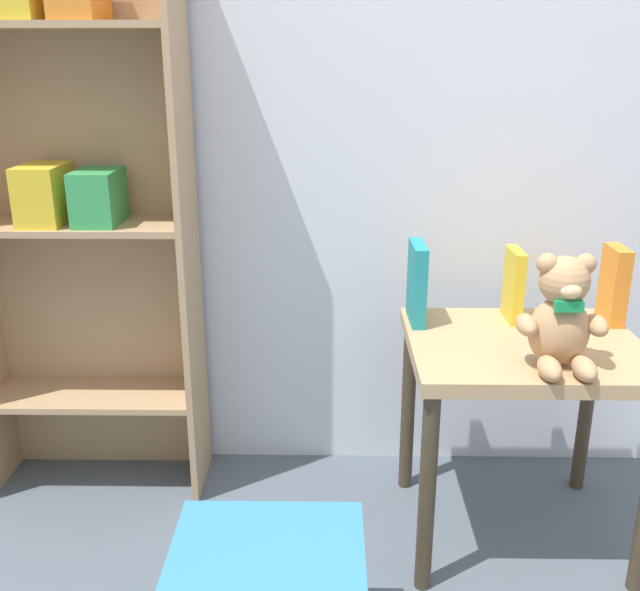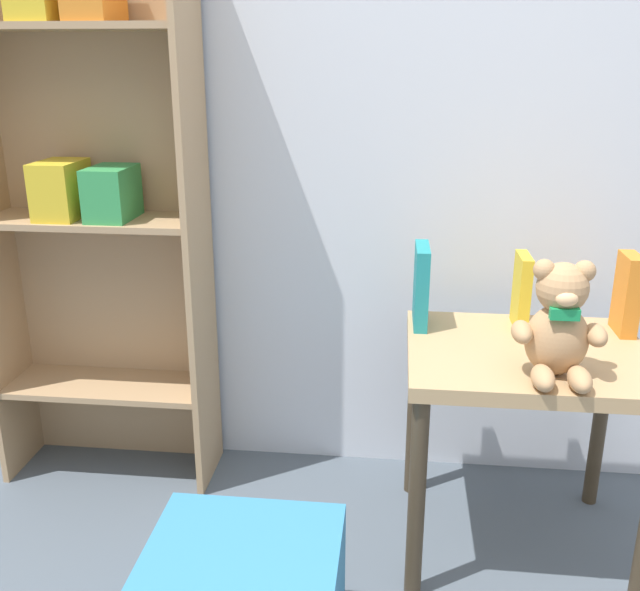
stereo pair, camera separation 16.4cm
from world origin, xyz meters
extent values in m
cube|color=silver|center=(0.00, 1.34, 1.25)|extent=(4.80, 0.06, 2.50)
cube|color=tan|center=(-0.63, 1.17, 0.79)|extent=(0.02, 0.24, 1.59)
cube|color=tan|center=(-0.93, 1.28, 0.79)|extent=(0.62, 0.02, 1.59)
cube|color=tan|center=(-0.93, 1.17, 0.29)|extent=(0.59, 0.22, 0.02)
cube|color=tan|center=(-0.93, 1.17, 0.79)|extent=(0.59, 0.22, 0.02)
cube|color=tan|center=(-0.93, 1.17, 1.30)|extent=(0.59, 0.22, 0.02)
cube|color=gold|center=(-1.00, 1.16, 0.88)|extent=(0.11, 0.17, 0.16)
cube|color=#33934C|center=(-0.86, 1.16, 0.87)|extent=(0.11, 0.17, 0.14)
cube|color=tan|center=(0.24, 0.93, 0.54)|extent=(0.58, 0.49, 0.04)
cylinder|color=#3E3121|center=(-0.01, 0.71, 0.26)|extent=(0.04, 0.04, 0.52)
cylinder|color=#3E3121|center=(-0.01, 1.15, 0.26)|extent=(0.04, 0.04, 0.52)
cylinder|color=#3E3121|center=(0.50, 1.15, 0.26)|extent=(0.04, 0.04, 0.52)
ellipsoid|color=tan|center=(0.28, 0.80, 0.64)|extent=(0.14, 0.11, 0.16)
sphere|color=tan|center=(0.28, 0.80, 0.76)|extent=(0.11, 0.11, 0.11)
sphere|color=tan|center=(0.23, 0.80, 0.80)|extent=(0.05, 0.05, 0.05)
sphere|color=tan|center=(0.32, 0.80, 0.80)|extent=(0.05, 0.05, 0.05)
ellipsoid|color=#F4BB82|center=(0.28, 0.75, 0.75)|extent=(0.05, 0.03, 0.03)
ellipsoid|color=tan|center=(0.20, 0.78, 0.66)|extent=(0.05, 0.09, 0.05)
ellipsoid|color=tan|center=(0.35, 0.78, 0.66)|extent=(0.05, 0.09, 0.05)
ellipsoid|color=tan|center=(0.24, 0.72, 0.58)|extent=(0.05, 0.10, 0.05)
ellipsoid|color=tan|center=(0.31, 0.72, 0.58)|extent=(0.05, 0.10, 0.05)
cube|color=#198E4C|center=(0.28, 0.75, 0.72)|extent=(0.06, 0.02, 0.02)
cube|color=teal|center=(-0.01, 1.08, 0.66)|extent=(0.04, 0.15, 0.21)
cube|color=gold|center=(0.24, 1.09, 0.65)|extent=(0.03, 0.12, 0.19)
cube|color=orange|center=(0.50, 1.08, 0.66)|extent=(0.04, 0.11, 0.20)
camera|label=1|loc=(-0.24, -0.71, 1.23)|focal=40.00mm
camera|label=2|loc=(-0.08, -0.70, 1.23)|focal=40.00mm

